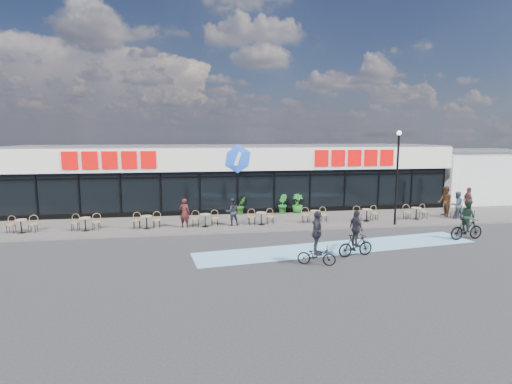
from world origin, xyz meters
TOP-DOWN VIEW (x-y plane):
  - ground at (0.00, 0.00)m, footprint 120.00×120.00m
  - sidewalk at (0.00, 4.50)m, footprint 44.00×5.00m
  - bike_lane at (4.00, -1.50)m, footprint 14.17×4.13m
  - building at (-0.00, 9.93)m, footprint 30.60×6.57m
  - neighbour_building at (20.50, 11.00)m, footprint 9.20×7.20m
  - lamp_post at (8.81, 2.30)m, footprint 0.28×0.28m
  - bistro_set_0 at (-12.10, 3.58)m, footprint 1.54×0.62m
  - bistro_set_1 at (-8.82, 3.58)m, footprint 1.54×0.62m
  - bistro_set_2 at (-5.54, 3.58)m, footprint 1.54×0.62m
  - bistro_set_3 at (-2.26, 3.58)m, footprint 1.54×0.62m
  - bistro_set_4 at (1.02, 3.58)m, footprint 1.54×0.62m
  - bistro_set_5 at (4.30, 3.58)m, footprint 1.54×0.62m
  - bistro_set_6 at (7.58, 3.58)m, footprint 1.54×0.62m
  - bistro_set_7 at (10.86, 3.58)m, footprint 1.54×0.62m
  - bistro_set_8 at (14.15, 3.58)m, footprint 1.54×0.62m
  - potted_plant_left at (0.21, 6.74)m, footprint 0.80×0.73m
  - potted_plant_mid at (2.98, 6.60)m, footprint 0.58×0.72m
  - potted_plant_right at (4.04, 6.67)m, footprint 0.72×0.72m
  - patron_left at (-3.42, 3.46)m, footprint 0.72×0.59m
  - patron_right at (-0.69, 3.60)m, footprint 0.89×0.75m
  - pedestrian_a at (13.15, 4.00)m, footprint 0.96×1.11m
  - pedestrian_b at (14.90, 4.15)m, footprint 0.62×1.15m
  - pedestrian_c at (13.56, 3.40)m, footprint 0.89×0.73m
  - cyclist_a at (4.17, -2.96)m, footprint 1.73×1.01m
  - cyclist_b at (10.95, -1.11)m, footprint 1.89×0.81m
  - cyclist_c at (2.10, -3.84)m, footprint 1.67×1.17m

SIDE VIEW (x-z plane):
  - ground at x=0.00m, z-range 0.00..0.00m
  - bike_lane at x=4.00m, z-range 0.00..0.01m
  - sidewalk at x=0.00m, z-range 0.00..0.10m
  - bistro_set_0 at x=-12.10m, z-range 0.11..1.01m
  - bistro_set_1 at x=-8.82m, z-range 0.11..1.01m
  - bistro_set_2 at x=-5.54m, z-range 0.11..1.01m
  - bistro_set_3 at x=-2.26m, z-range 0.11..1.01m
  - bistro_set_4 at x=1.02m, z-range 0.11..1.01m
  - bistro_set_5 at x=4.30m, z-range 0.11..1.01m
  - bistro_set_6 at x=7.58m, z-range 0.11..1.01m
  - bistro_set_7 at x=10.86m, z-range 0.11..1.01m
  - bistro_set_8 at x=14.15m, z-range 0.11..1.01m
  - potted_plant_left at x=0.21m, z-range 0.10..1.28m
  - potted_plant_right at x=4.04m, z-range 0.10..1.39m
  - potted_plant_mid at x=2.98m, z-range 0.10..1.40m
  - cyclist_b at x=10.95m, z-range -0.18..1.86m
  - cyclist_a at x=4.17m, z-range -0.20..1.89m
  - patron_right at x=-0.69m, z-range 0.10..1.72m
  - patron_left at x=-3.42m, z-range 0.10..1.79m
  - cyclist_c at x=2.10m, z-range -0.20..2.09m
  - pedestrian_c at x=13.56m, z-range 0.10..1.81m
  - pedestrian_b at x=14.90m, z-range 0.10..1.96m
  - pedestrian_a at x=13.15m, z-range 0.10..2.08m
  - neighbour_building at x=20.50m, z-range 0.01..4.12m
  - building at x=0.00m, z-range -0.04..4.71m
  - lamp_post at x=8.81m, z-range 0.59..6.09m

